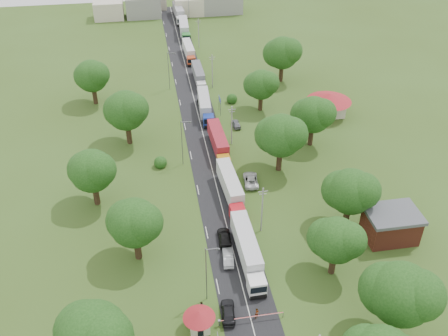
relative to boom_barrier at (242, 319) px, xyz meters
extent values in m
plane|color=#344A18|center=(1.36, 25.00, -0.89)|extent=(260.00, 260.00, 0.00)
cube|color=black|center=(1.36, 45.00, -0.89)|extent=(8.00, 200.00, 0.04)
cylinder|color=slate|center=(-3.14, 0.00, -0.34)|extent=(0.20, 0.20, 1.10)
cube|color=slate|center=(-3.14, 0.00, 0.16)|extent=(0.35, 0.35, 0.25)
cylinder|color=red|center=(1.36, 0.00, 0.11)|extent=(9.00, 0.12, 0.12)
cylinder|color=slate|center=(5.86, 0.00, -0.39)|extent=(0.10, 0.10, 1.00)
cube|color=beige|center=(-5.84, 0.00, 0.31)|extent=(2.60, 2.60, 2.40)
cone|color=maroon|center=(-5.84, 0.00, 2.01)|extent=(4.40, 4.40, 1.10)
cube|color=black|center=(-4.53, 0.00, 0.51)|extent=(0.02, 1.20, 0.90)
cube|color=black|center=(-5.84, -1.31, 0.11)|extent=(0.80, 0.02, 1.90)
cylinder|color=slate|center=(6.56, 58.80, 1.11)|extent=(0.12, 0.12, 4.00)
cylinder|color=slate|center=(6.56, 61.20, 1.11)|extent=(0.12, 0.12, 4.00)
cube|color=navy|center=(6.56, 60.00, 2.71)|extent=(0.06, 3.00, 1.00)
cube|color=silver|center=(6.56, 60.00, 2.71)|extent=(0.07, 3.10, 0.06)
cylinder|color=gray|center=(6.86, 18.00, 3.61)|extent=(0.24, 0.24, 9.00)
cube|color=gray|center=(6.86, 18.00, 7.41)|extent=(1.60, 0.10, 0.10)
cube|color=gray|center=(6.86, 18.00, 6.91)|extent=(1.20, 0.10, 0.10)
cylinder|color=gray|center=(6.86, 46.00, 3.61)|extent=(0.24, 0.24, 9.00)
cube|color=gray|center=(6.86, 46.00, 7.41)|extent=(1.60, 0.10, 0.10)
cube|color=gray|center=(6.86, 46.00, 6.91)|extent=(1.20, 0.10, 0.10)
cylinder|color=gray|center=(6.86, 74.00, 3.61)|extent=(0.24, 0.24, 9.00)
cube|color=gray|center=(6.86, 74.00, 7.41)|extent=(1.60, 0.10, 0.10)
cube|color=gray|center=(6.86, 74.00, 6.91)|extent=(1.20, 0.10, 0.10)
cylinder|color=gray|center=(6.86, 102.00, 3.61)|extent=(0.24, 0.24, 9.00)
cube|color=gray|center=(6.86, 102.00, 7.41)|extent=(1.60, 0.10, 0.10)
cube|color=gray|center=(6.86, 102.00, 6.91)|extent=(1.20, 0.10, 0.10)
cylinder|color=gray|center=(6.86, 130.00, 3.61)|extent=(0.24, 0.24, 9.00)
cylinder|color=slate|center=(-4.14, 5.00, 4.11)|extent=(0.16, 0.16, 10.00)
cube|color=slate|center=(-3.24, 5.00, 8.81)|extent=(1.80, 0.10, 0.10)
cube|color=slate|center=(-2.44, 5.00, 8.66)|extent=(0.50, 0.22, 0.15)
cylinder|color=slate|center=(-4.14, 40.00, 4.11)|extent=(0.16, 0.16, 10.00)
cube|color=slate|center=(-3.24, 40.00, 8.81)|extent=(1.80, 0.10, 0.10)
cube|color=slate|center=(-2.44, 40.00, 8.66)|extent=(0.50, 0.22, 0.15)
cylinder|color=slate|center=(-4.14, 75.00, 4.11)|extent=(0.16, 0.16, 10.00)
cube|color=slate|center=(-3.24, 75.00, 8.81)|extent=(1.80, 0.10, 0.10)
cube|color=slate|center=(-2.44, 75.00, 8.66)|extent=(0.50, 0.22, 0.15)
cylinder|color=#382616|center=(19.36, -5.00, 1.38)|extent=(1.12, 1.12, 4.55)
sphere|color=#163A10|center=(19.36, -5.00, 6.96)|extent=(8.40, 8.40, 8.40)
sphere|color=#163A10|center=(20.86, -6.20, 7.86)|extent=(6.60, 6.60, 6.60)
sphere|color=#163A10|center=(18.16, -3.50, 6.36)|extent=(7.20, 7.20, 7.20)
cylinder|color=#382616|center=(15.36, 7.00, 1.03)|extent=(1.04, 1.04, 3.85)
sphere|color=#163A10|center=(15.36, 7.00, 5.71)|extent=(7.00, 7.00, 7.00)
sphere|color=#163A10|center=(16.61, 6.00, 6.46)|extent=(5.50, 5.50, 5.50)
sphere|color=#163A10|center=(14.36, 8.25, 5.21)|extent=(6.00, 6.00, 6.00)
cylinder|color=#382616|center=(21.36, 17.00, 1.21)|extent=(1.08, 1.08, 4.20)
sphere|color=#163A10|center=(21.36, 17.00, 6.33)|extent=(7.70, 7.70, 7.70)
sphere|color=#163A10|center=(22.73, 15.90, 7.16)|extent=(6.05, 6.05, 6.05)
sphere|color=#163A10|center=(20.26, 18.38, 5.78)|extent=(6.60, 6.60, 6.60)
cylinder|color=#382616|center=(14.36, 35.00, 1.38)|extent=(1.12, 1.12, 4.55)
sphere|color=#163A10|center=(14.36, 35.00, 6.96)|extent=(8.40, 8.40, 8.40)
sphere|color=#163A10|center=(15.86, 33.80, 7.86)|extent=(6.60, 6.60, 6.60)
sphere|color=#163A10|center=(13.16, 36.50, 6.36)|extent=(7.20, 7.20, 7.20)
cylinder|color=#382616|center=(23.36, 43.00, 1.21)|extent=(1.08, 1.08, 4.20)
sphere|color=#163A10|center=(23.36, 43.00, 6.33)|extent=(7.70, 7.70, 7.70)
sphere|color=#163A10|center=(24.73, 41.90, 7.16)|extent=(6.05, 6.05, 6.05)
sphere|color=#163A10|center=(22.26, 44.38, 5.78)|extent=(6.60, 6.60, 6.60)
cylinder|color=#382616|center=(16.36, 60.00, 1.03)|extent=(1.04, 1.04, 3.85)
sphere|color=#163A10|center=(16.36, 60.00, 5.71)|extent=(7.00, 7.00, 7.00)
sphere|color=#163A10|center=(17.61, 59.00, 6.46)|extent=(5.50, 5.50, 5.50)
sphere|color=#163A10|center=(15.36, 61.25, 5.21)|extent=(6.00, 6.00, 6.00)
cylinder|color=#382616|center=(25.36, 75.00, 1.38)|extent=(1.12, 1.12, 4.55)
sphere|color=#163A10|center=(25.36, 75.00, 6.96)|extent=(8.40, 8.40, 8.40)
sphere|color=#163A10|center=(26.86, 73.80, 7.86)|extent=(6.60, 6.60, 6.60)
sphere|color=#163A10|center=(24.16, 76.50, 6.36)|extent=(7.20, 7.20, 7.20)
sphere|color=#163A10|center=(-18.64, -5.00, 6.96)|extent=(8.40, 8.40, 8.40)
sphere|color=#163A10|center=(-19.84, -3.50, 6.36)|extent=(7.20, 7.20, 7.20)
cylinder|color=#382616|center=(-13.64, 15.00, 1.21)|extent=(1.08, 1.08, 4.20)
sphere|color=#163A10|center=(-13.64, 15.00, 6.33)|extent=(7.70, 7.70, 7.70)
sphere|color=#163A10|center=(-12.27, 13.90, 7.16)|extent=(6.05, 6.05, 6.05)
sphere|color=#163A10|center=(-14.74, 16.38, 5.78)|extent=(6.60, 6.60, 6.60)
cylinder|color=#382616|center=(-20.64, 30.00, 1.21)|extent=(1.08, 1.08, 4.20)
sphere|color=#163A10|center=(-20.64, 30.00, 6.33)|extent=(7.70, 7.70, 7.70)
sphere|color=#163A10|center=(-19.27, 28.90, 7.16)|extent=(6.05, 6.05, 6.05)
sphere|color=#163A10|center=(-21.74, 31.38, 5.78)|extent=(6.60, 6.60, 6.60)
cylinder|color=#382616|center=(-14.64, 50.00, 1.38)|extent=(1.12, 1.12, 4.55)
sphere|color=#163A10|center=(-14.64, 50.00, 6.96)|extent=(8.40, 8.40, 8.40)
sphere|color=#163A10|center=(-13.14, 48.80, 7.86)|extent=(6.60, 6.60, 6.60)
sphere|color=#163A10|center=(-15.84, 51.50, 6.36)|extent=(7.20, 7.20, 7.20)
cylinder|color=#382616|center=(-22.64, 70.00, 1.21)|extent=(1.08, 1.08, 4.20)
sphere|color=#163A10|center=(-22.64, 70.00, 6.33)|extent=(7.70, 7.70, 7.70)
sphere|color=#163A10|center=(-21.27, 68.90, 7.16)|extent=(6.05, 6.05, 6.05)
sphere|color=#163A10|center=(-23.74, 71.38, 5.78)|extent=(6.60, 6.60, 6.60)
cube|color=maroon|center=(27.36, 13.00, 1.41)|extent=(8.00, 6.00, 4.60)
cube|color=#47494F|center=(27.36, 13.00, 4.01)|extent=(8.60, 6.60, 0.60)
cube|color=beige|center=(31.36, 55.00, 1.11)|extent=(7.00, 5.00, 4.00)
cone|color=maroon|center=(31.36, 55.00, 4.01)|extent=(10.08, 10.08, 1.80)
cube|color=gray|center=(-8.64, 135.00, 2.61)|extent=(12.00, 8.00, 7.00)
cube|color=beige|center=(7.36, 135.00, 2.11)|extent=(10.00, 8.00, 6.00)
cube|color=gray|center=(19.36, 135.00, 3.11)|extent=(14.00, 8.00, 8.00)
cube|color=beige|center=(-20.64, 135.00, 2.11)|extent=(10.00, 8.00, 6.00)
cube|color=white|center=(3.14, 4.85, 0.74)|extent=(2.57, 2.57, 2.63)
cube|color=black|center=(3.14, 3.57, 1.11)|extent=(2.42, 0.06, 1.16)
cube|color=slate|center=(3.14, 3.64, -0.31)|extent=(2.32, 0.29, 0.37)
cube|color=slate|center=(3.14, 12.22, -0.10)|extent=(2.62, 12.15, 0.32)
cube|color=silver|center=(3.14, 12.54, 1.79)|extent=(2.83, 12.47, 3.16)
cylinder|color=black|center=(3.14, 3.90, -0.36)|extent=(2.47, 1.05, 1.05)
cylinder|color=black|center=(3.14, 5.80, -0.36)|extent=(2.47, 1.05, 1.05)
cylinder|color=black|center=(3.14, 15.91, -0.36)|extent=(2.47, 1.05, 1.05)
cylinder|color=black|center=(3.14, 17.48, -0.36)|extent=(2.47, 1.05, 1.05)
cube|color=red|center=(3.42, 21.36, 0.69)|extent=(2.58, 2.58, 2.55)
cube|color=black|center=(3.42, 20.12, 1.05)|extent=(2.34, 0.15, 1.12)
cube|color=slate|center=(3.42, 20.19, -0.33)|extent=(2.25, 0.37, 0.36)
cube|color=slate|center=(3.42, 28.49, -0.13)|extent=(2.99, 11.84, 0.31)
cube|color=silver|center=(3.42, 28.80, 1.71)|extent=(3.21, 12.15, 3.06)
cylinder|color=black|center=(3.42, 20.44, -0.38)|extent=(2.40, 1.02, 1.02)
cylinder|color=black|center=(3.42, 22.28, -0.38)|extent=(2.40, 1.02, 1.02)
cylinder|color=black|center=(3.42, 32.06, -0.38)|extent=(2.40, 1.02, 1.02)
cylinder|color=black|center=(3.42, 33.59, -0.38)|extent=(2.40, 1.02, 1.02)
cube|color=#BB7E16|center=(3.68, 37.04, 0.68)|extent=(2.50, 2.50, 2.53)
cube|color=black|center=(3.68, 35.82, 1.03)|extent=(2.33, 0.09, 1.11)
cube|color=slate|center=(3.68, 35.88, -0.34)|extent=(2.23, 0.32, 0.35)
cube|color=slate|center=(3.68, 44.12, -0.13)|extent=(2.68, 11.70, 0.30)
cube|color=maroon|center=(3.68, 44.42, 1.69)|extent=(2.89, 12.01, 3.03)
cylinder|color=black|center=(3.68, 36.13, -0.39)|extent=(2.38, 1.01, 1.01)
cylinder|color=black|center=(3.68, 37.95, -0.39)|extent=(2.38, 1.01, 1.01)
cylinder|color=black|center=(3.68, 47.66, -0.39)|extent=(2.38, 1.01, 1.01)
cylinder|color=black|center=(3.68, 49.18, -0.39)|extent=(2.38, 1.01, 1.01)
cube|color=navy|center=(3.05, 54.20, 0.63)|extent=(2.50, 2.50, 2.46)
cube|color=black|center=(3.05, 53.01, 0.98)|extent=(2.26, 0.16, 1.08)
cube|color=slate|center=(3.05, 53.07, -0.35)|extent=(2.18, 0.38, 0.34)
cube|color=slate|center=(3.05, 61.10, -0.15)|extent=(2.96, 11.44, 0.30)
cube|color=#B3B4B8|center=(3.05, 61.39, 1.62)|extent=(3.17, 11.75, 2.95)
cylinder|color=black|center=(3.05, 53.32, -0.40)|extent=(2.31, 0.98, 0.98)
cylinder|color=black|center=(3.05, 55.09, -0.40)|extent=(2.31, 0.98, 0.98)
cylinder|color=black|center=(3.05, 64.54, -0.40)|extent=(2.31, 0.98, 0.98)
cylinder|color=black|center=(3.05, 66.02, -0.40)|extent=(2.31, 0.98, 0.98)
cube|color=white|center=(3.76, 72.03, 0.54)|extent=(2.23, 2.23, 2.30)
cube|color=black|center=(3.76, 70.92, 0.86)|extent=(2.12, 0.04, 1.01)
cube|color=slate|center=(3.76, 70.97, -0.39)|extent=(2.03, 0.27, 0.32)
cube|color=slate|center=(3.76, 78.47, -0.20)|extent=(2.21, 10.60, 0.28)
cube|color=#595A60|center=(3.76, 78.75, 1.46)|extent=(2.39, 10.88, 2.76)
cylinder|color=black|center=(3.76, 71.20, -0.43)|extent=(2.16, 0.92, 0.92)
cylinder|color=black|center=(3.76, 72.86, -0.43)|extent=(2.16, 0.92, 0.92)
cylinder|color=black|center=(3.76, 81.70, -0.43)|extent=(2.16, 0.92, 0.92)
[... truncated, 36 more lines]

